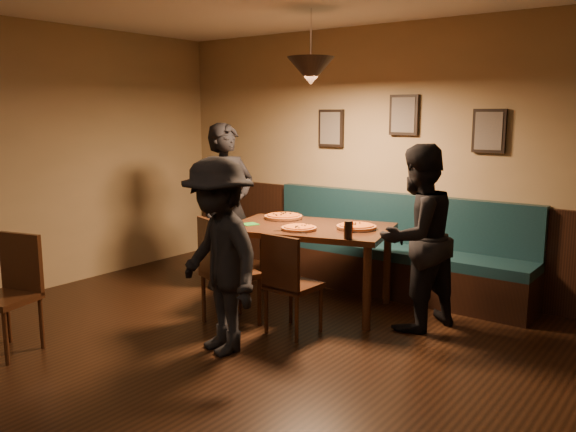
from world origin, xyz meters
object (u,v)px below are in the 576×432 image
object	(u,v)px
chair_near_right	(294,283)
cafe_chair_far	(5,296)
diner_left	(227,206)
chair_near_left	(231,271)
booth_bench	(388,245)
tabasco_bottle	(352,226)
soda_glass	(348,230)
diner_front	(218,256)
dining_table	(310,267)
diner_right	(417,238)

from	to	relation	value
chair_near_right	cafe_chair_far	bearing A→B (deg)	-129.27
chair_near_right	diner_left	size ratio (longest dim) A/B	0.50
chair_near_right	diner_left	world-z (taller)	diner_left
chair_near_left	cafe_chair_far	xyz separation A→B (m)	(-0.96, -1.55, -0.02)
booth_bench	diner_left	xyz separation A→B (m)	(-1.48, -0.87, 0.38)
chair_near_left	tabasco_bottle	xyz separation A→B (m)	(0.77, 0.77, 0.38)
chair_near_left	soda_glass	bearing A→B (deg)	50.63
diner_front	tabasco_bottle	xyz separation A→B (m)	(0.43, 1.29, 0.09)
tabasco_bottle	cafe_chair_far	bearing A→B (deg)	-126.79
dining_table	tabasco_bottle	xyz separation A→B (m)	(0.48, -0.03, 0.46)
diner_front	cafe_chair_far	xyz separation A→B (m)	(-1.30, -1.04, -0.31)
chair_near_right	cafe_chair_far	world-z (taller)	cafe_chair_far
cafe_chair_far	diner_front	bearing A→B (deg)	-155.97
diner_front	soda_glass	bearing A→B (deg)	80.78
diner_right	cafe_chair_far	world-z (taller)	diner_right
dining_table	diner_right	world-z (taller)	diner_right
tabasco_bottle	diner_front	bearing A→B (deg)	-108.67
diner_left	cafe_chair_far	world-z (taller)	diner_left
booth_bench	dining_table	xyz separation A→B (m)	(-0.37, -0.91, -0.10)
soda_glass	tabasco_bottle	bearing A→B (deg)	114.25
booth_bench	chair_near_left	xyz separation A→B (m)	(-0.67, -1.72, -0.01)
chair_near_right	diner_right	size ratio (longest dim) A/B	0.54
diner_front	tabasco_bottle	world-z (taller)	diner_front
tabasco_bottle	diner_right	bearing A→B (deg)	12.34
booth_bench	diner_right	xyz separation A→B (m)	(0.69, -0.82, 0.31)
dining_table	chair_near_right	size ratio (longest dim) A/B	1.71
diner_left	diner_front	bearing A→B (deg)	-122.96
booth_bench	tabasco_bottle	bearing A→B (deg)	-83.46
dining_table	diner_right	distance (m)	1.14
chair_near_left	soda_glass	world-z (taller)	chair_near_left
dining_table	chair_near_right	distance (m)	0.71
diner_right	soda_glass	size ratio (longest dim) A/B	10.42
cafe_chair_far	booth_bench	bearing A→B (deg)	-130.98
diner_left	diner_right	xyz separation A→B (m)	(2.17, 0.05, -0.08)
chair_near_left	soda_glass	xyz separation A→B (m)	(0.89, 0.52, 0.40)
cafe_chair_far	tabasco_bottle	bearing A→B (deg)	-141.27
dining_table	soda_glass	world-z (taller)	soda_glass
booth_bench	diner_front	size ratio (longest dim) A/B	1.94
soda_glass	cafe_chair_far	xyz separation A→B (m)	(-1.85, -2.07, -0.42)
soda_glass	chair_near_right	bearing A→B (deg)	-130.80
chair_near_right	diner_left	bearing A→B (deg)	156.27
chair_near_left	chair_near_right	xyz separation A→B (m)	(0.58, 0.16, -0.05)
cafe_chair_far	soda_glass	bearing A→B (deg)	-146.29
booth_bench	tabasco_bottle	xyz separation A→B (m)	(0.11, -0.94, 0.36)
chair_near_left	tabasco_bottle	bearing A→B (deg)	65.21
diner_left	diner_right	distance (m)	2.17
diner_right	cafe_chair_far	bearing A→B (deg)	-24.60
booth_bench	diner_right	world-z (taller)	diner_right
dining_table	soda_glass	distance (m)	0.82
chair_near_left	diner_right	size ratio (longest dim) A/B	0.60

